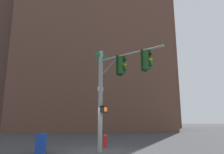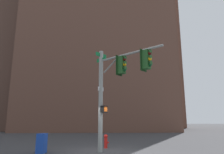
% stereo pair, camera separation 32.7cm
% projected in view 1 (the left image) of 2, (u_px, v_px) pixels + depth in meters
% --- Properties ---
extents(ground_plane, '(200.00, 200.00, 0.00)m').
position_uv_depth(ground_plane, '(103.00, 151.00, 12.09)').
color(ground_plane, '#38383A').
extents(signal_pole_assembly, '(3.42, 3.31, 6.02)m').
position_uv_depth(signal_pole_assembly, '(115.00, 82.00, 11.86)').
color(signal_pole_assembly, gray).
rests_on(signal_pole_assembly, ground_plane).
extents(fire_hydrant, '(0.34, 0.26, 0.87)m').
position_uv_depth(fire_hydrant, '(105.00, 141.00, 13.44)').
color(fire_hydrant, red).
rests_on(fire_hydrant, ground_plane).
extents(newspaper_box, '(0.51, 0.61, 1.05)m').
position_uv_depth(newspaper_box, '(41.00, 143.00, 11.37)').
color(newspaper_box, '#193FA5').
rests_on(newspaper_box, ground_plane).
extents(building_brick_nearside, '(25.86, 20.74, 52.27)m').
position_uv_depth(building_brick_nearside, '(96.00, 7.00, 45.28)').
color(building_brick_nearside, brown).
rests_on(building_brick_nearside, ground_plane).
extents(building_brick_midblock, '(22.63, 14.84, 36.14)m').
position_uv_depth(building_brick_midblock, '(12.00, 41.00, 43.37)').
color(building_brick_midblock, '#4C3328').
rests_on(building_brick_midblock, ground_plane).
extents(building_brick_farside, '(17.39, 19.01, 47.78)m').
position_uv_depth(building_brick_farside, '(135.00, 45.00, 61.47)').
color(building_brick_farside, brown).
rests_on(building_brick_farside, ground_plane).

